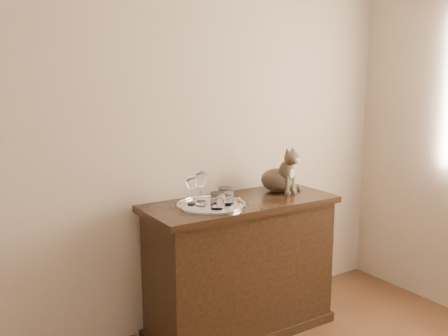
{
  "coord_description": "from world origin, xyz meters",
  "views": [
    {
      "loc": [
        -1.07,
        -0.48,
        1.6
      ],
      "look_at": [
        0.49,
        1.95,
        1.06
      ],
      "focal_mm": 40.0,
      "sensor_mm": 36.0,
      "label": 1
    }
  ],
  "objects_px": {
    "tumbler_b": "(218,201)",
    "cat": "(278,169)",
    "tumbler_c": "(225,195)",
    "tumbler_a": "(227,198)",
    "tray": "(211,206)",
    "wine_glass_a": "(192,190)",
    "wine_glass_b": "(201,187)",
    "wine_glass_d": "(202,188)",
    "sideboard": "(240,267)"
  },
  "relations": [
    {
      "from": "wine_glass_a",
      "to": "wine_glass_b",
      "type": "relative_size",
      "value": 0.92
    },
    {
      "from": "tumbler_a",
      "to": "tray",
      "type": "bearing_deg",
      "value": 149.53
    },
    {
      "from": "tray",
      "to": "tumbler_b",
      "type": "height_order",
      "value": "tumbler_b"
    },
    {
      "from": "tray",
      "to": "wine_glass_d",
      "type": "xyz_separation_m",
      "value": [
        -0.05,
        0.03,
        0.11
      ]
    },
    {
      "from": "tray",
      "to": "tumbler_c",
      "type": "relative_size",
      "value": 4.29
    },
    {
      "from": "wine_glass_a",
      "to": "tray",
      "type": "bearing_deg",
      "value": -41.47
    },
    {
      "from": "wine_glass_b",
      "to": "tumbler_a",
      "type": "distance_m",
      "value": 0.18
    },
    {
      "from": "tumbler_b",
      "to": "sideboard",
      "type": "bearing_deg",
      "value": 24.92
    },
    {
      "from": "sideboard",
      "to": "tumbler_c",
      "type": "distance_m",
      "value": 0.5
    },
    {
      "from": "wine_glass_a",
      "to": "tumbler_a",
      "type": "height_order",
      "value": "wine_glass_a"
    },
    {
      "from": "wine_glass_a",
      "to": "tumbler_c",
      "type": "height_order",
      "value": "wine_glass_a"
    },
    {
      "from": "tumbler_a",
      "to": "wine_glass_a",
      "type": "bearing_deg",
      "value": 143.44
    },
    {
      "from": "sideboard",
      "to": "wine_glass_d",
      "type": "relative_size",
      "value": 5.86
    },
    {
      "from": "tumbler_a",
      "to": "tumbler_b",
      "type": "bearing_deg",
      "value": -156.32
    },
    {
      "from": "wine_glass_b",
      "to": "wine_glass_d",
      "type": "height_order",
      "value": "wine_glass_d"
    },
    {
      "from": "wine_glass_a",
      "to": "wine_glass_d",
      "type": "xyz_separation_m",
      "value": [
        0.04,
        -0.05,
        0.02
      ]
    },
    {
      "from": "tray",
      "to": "tumbler_b",
      "type": "bearing_deg",
      "value": -94.75
    },
    {
      "from": "wine_glass_b",
      "to": "tumbler_c",
      "type": "relative_size",
      "value": 1.95
    },
    {
      "from": "tray",
      "to": "wine_glass_a",
      "type": "xyz_separation_m",
      "value": [
        -0.09,
        0.08,
        0.09
      ]
    },
    {
      "from": "tumbler_a",
      "to": "tumbler_c",
      "type": "xyz_separation_m",
      "value": [
        0.02,
        0.05,
        0.0
      ]
    },
    {
      "from": "tumbler_a",
      "to": "tumbler_b",
      "type": "distance_m",
      "value": 0.09
    },
    {
      "from": "tumbler_c",
      "to": "tumbler_a",
      "type": "bearing_deg",
      "value": -112.76
    },
    {
      "from": "wine_glass_a",
      "to": "tumbler_b",
      "type": "height_order",
      "value": "wine_glass_a"
    },
    {
      "from": "wine_glass_a",
      "to": "wine_glass_b",
      "type": "xyz_separation_m",
      "value": [
        0.08,
        0.02,
        0.01
      ]
    },
    {
      "from": "tumbler_b",
      "to": "wine_glass_b",
      "type": "bearing_deg",
      "value": 90.98
    },
    {
      "from": "tumbler_b",
      "to": "cat",
      "type": "relative_size",
      "value": 0.31
    },
    {
      "from": "sideboard",
      "to": "tumbler_c",
      "type": "bearing_deg",
      "value": -170.82
    },
    {
      "from": "wine_glass_b",
      "to": "tumbler_c",
      "type": "bearing_deg",
      "value": -41.39
    },
    {
      "from": "tray",
      "to": "wine_glass_a",
      "type": "relative_size",
      "value": 2.38
    },
    {
      "from": "tumbler_b",
      "to": "wine_glass_a",
      "type": "bearing_deg",
      "value": 116.09
    },
    {
      "from": "tray",
      "to": "sideboard",
      "type": "bearing_deg",
      "value": 5.71
    },
    {
      "from": "tumbler_b",
      "to": "tray",
      "type": "bearing_deg",
      "value": 85.25
    },
    {
      "from": "wine_glass_a",
      "to": "tumbler_a",
      "type": "xyz_separation_m",
      "value": [
        0.17,
        -0.12,
        -0.04
      ]
    },
    {
      "from": "sideboard",
      "to": "tumbler_b",
      "type": "bearing_deg",
      "value": -155.08
    },
    {
      "from": "wine_glass_d",
      "to": "tumbler_a",
      "type": "distance_m",
      "value": 0.16
    },
    {
      "from": "sideboard",
      "to": "tumbler_b",
      "type": "xyz_separation_m",
      "value": [
        -0.23,
        -0.11,
        0.48
      ]
    },
    {
      "from": "tumbler_b",
      "to": "tumbler_c",
      "type": "bearing_deg",
      "value": 39.12
    },
    {
      "from": "tray",
      "to": "cat",
      "type": "distance_m",
      "value": 0.59
    },
    {
      "from": "sideboard",
      "to": "cat",
      "type": "xyz_separation_m",
      "value": [
        0.34,
        0.07,
        0.58
      ]
    },
    {
      "from": "wine_glass_b",
      "to": "tumbler_a",
      "type": "bearing_deg",
      "value": -58.52
    },
    {
      "from": "tumbler_c",
      "to": "wine_glass_b",
      "type": "bearing_deg",
      "value": 138.61
    },
    {
      "from": "tumbler_b",
      "to": "wine_glass_d",
      "type": "bearing_deg",
      "value": 108.37
    },
    {
      "from": "tumbler_b",
      "to": "cat",
      "type": "bearing_deg",
      "value": 17.42
    },
    {
      "from": "wine_glass_d",
      "to": "tumbler_c",
      "type": "relative_size",
      "value": 2.19
    },
    {
      "from": "wine_glass_d",
      "to": "cat",
      "type": "relative_size",
      "value": 0.68
    },
    {
      "from": "sideboard",
      "to": "wine_glass_d",
      "type": "xyz_separation_m",
      "value": [
        -0.27,
        0.01,
        0.54
      ]
    },
    {
      "from": "tray",
      "to": "tumbler_c",
      "type": "bearing_deg",
      "value": 1.39
    },
    {
      "from": "wine_glass_d",
      "to": "tumbler_a",
      "type": "height_order",
      "value": "wine_glass_d"
    },
    {
      "from": "tray",
      "to": "wine_glass_a",
      "type": "bearing_deg",
      "value": 138.53
    },
    {
      "from": "tumbler_a",
      "to": "tumbler_b",
      "type": "xyz_separation_m",
      "value": [
        -0.09,
        -0.04,
        0.0
      ]
    }
  ]
}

